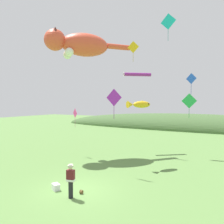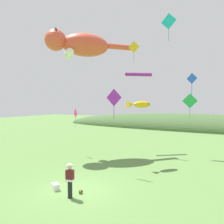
{
  "view_description": "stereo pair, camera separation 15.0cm",
  "coord_description": "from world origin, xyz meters",
  "px_view_note": "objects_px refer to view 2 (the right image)",
  "views": [
    {
      "loc": [
        7.54,
        -9.58,
        4.95
      ],
      "look_at": [
        0.0,
        4.0,
        4.29
      ],
      "focal_mm": 35.0,
      "sensor_mm": 36.0,
      "label": 1
    },
    {
      "loc": [
        7.67,
        -9.51,
        4.95
      ],
      "look_at": [
        0.0,
        4.0,
        4.29
      ],
      "focal_mm": 35.0,
      "sensor_mm": 36.0,
      "label": 2
    }
  ],
  "objects_px": {
    "picnic_cooler": "(55,187)",
    "kite_diamond_violet": "(114,98)",
    "kite_giant_cat": "(79,45)",
    "kite_fish_windsock": "(139,104)",
    "kite_tube_streamer": "(138,74)",
    "kite_diamond_blue": "(192,79)",
    "kite_spool": "(81,192)",
    "kite_diamond_pink": "(76,113)",
    "festival_attendant": "(70,180)",
    "kite_diamond_gold": "(134,47)",
    "kite_diamond_green": "(190,101)",
    "kite_diamond_teal": "(169,21)"
  },
  "relations": [
    {
      "from": "kite_diamond_pink",
      "to": "kite_diamond_gold",
      "type": "bearing_deg",
      "value": 44.36
    },
    {
      "from": "kite_spool",
      "to": "kite_diamond_pink",
      "type": "distance_m",
      "value": 9.96
    },
    {
      "from": "kite_giant_cat",
      "to": "kite_diamond_pink",
      "type": "height_order",
      "value": "kite_giant_cat"
    },
    {
      "from": "kite_diamond_green",
      "to": "kite_diamond_teal",
      "type": "distance_m",
      "value": 7.21
    },
    {
      "from": "kite_diamond_blue",
      "to": "kite_diamond_gold",
      "type": "distance_m",
      "value": 6.85
    },
    {
      "from": "kite_spool",
      "to": "kite_diamond_teal",
      "type": "height_order",
      "value": "kite_diamond_teal"
    },
    {
      "from": "picnic_cooler",
      "to": "kite_diamond_pink",
      "type": "height_order",
      "value": "kite_diamond_pink"
    },
    {
      "from": "kite_diamond_green",
      "to": "kite_diamond_gold",
      "type": "distance_m",
      "value": 7.66
    },
    {
      "from": "kite_giant_cat",
      "to": "kite_tube_streamer",
      "type": "xyz_separation_m",
      "value": [
        4.12,
        4.58,
        -2.59
      ]
    },
    {
      "from": "kite_giant_cat",
      "to": "kite_diamond_teal",
      "type": "xyz_separation_m",
      "value": [
        8.28,
        1.11,
        1.04
      ]
    },
    {
      "from": "picnic_cooler",
      "to": "kite_giant_cat",
      "type": "xyz_separation_m",
      "value": [
        -4.35,
        7.82,
        10.33
      ]
    },
    {
      "from": "kite_diamond_pink",
      "to": "kite_tube_streamer",
      "type": "bearing_deg",
      "value": 50.83
    },
    {
      "from": "kite_spool",
      "to": "kite_giant_cat",
      "type": "xyz_separation_m",
      "value": [
        -5.93,
        7.53,
        10.41
      ]
    },
    {
      "from": "kite_diamond_blue",
      "to": "kite_tube_streamer",
      "type": "bearing_deg",
      "value": 160.87
    },
    {
      "from": "festival_attendant",
      "to": "kite_fish_windsock",
      "type": "relative_size",
      "value": 0.89
    },
    {
      "from": "kite_diamond_green",
      "to": "kite_diamond_blue",
      "type": "bearing_deg",
      "value": -75.47
    },
    {
      "from": "festival_attendant",
      "to": "kite_giant_cat",
      "type": "height_order",
      "value": "kite_giant_cat"
    },
    {
      "from": "picnic_cooler",
      "to": "kite_diamond_violet",
      "type": "relative_size",
      "value": 0.27
    },
    {
      "from": "kite_diamond_teal",
      "to": "kite_diamond_violet",
      "type": "xyz_separation_m",
      "value": [
        -2.61,
        -4.46,
        -6.25
      ]
    },
    {
      "from": "kite_tube_streamer",
      "to": "kite_diamond_green",
      "type": "height_order",
      "value": "kite_tube_streamer"
    },
    {
      "from": "kite_diamond_pink",
      "to": "kite_diamond_teal",
      "type": "bearing_deg",
      "value": 11.28
    },
    {
      "from": "picnic_cooler",
      "to": "kite_diamond_teal",
      "type": "bearing_deg",
      "value": 66.23
    },
    {
      "from": "kite_tube_streamer",
      "to": "kite_diamond_teal",
      "type": "height_order",
      "value": "kite_diamond_teal"
    },
    {
      "from": "festival_attendant",
      "to": "kite_diamond_gold",
      "type": "distance_m",
      "value": 15.25
    },
    {
      "from": "kite_fish_windsock",
      "to": "kite_diamond_gold",
      "type": "xyz_separation_m",
      "value": [
        -2.42,
        4.31,
        5.71
      ]
    },
    {
      "from": "kite_tube_streamer",
      "to": "kite_diamond_teal",
      "type": "bearing_deg",
      "value": -39.83
    },
    {
      "from": "kite_diamond_teal",
      "to": "kite_giant_cat",
      "type": "bearing_deg",
      "value": -172.37
    },
    {
      "from": "kite_diamond_green",
      "to": "kite_diamond_violet",
      "type": "height_order",
      "value": "kite_diamond_violet"
    },
    {
      "from": "kite_giant_cat",
      "to": "kite_diamond_teal",
      "type": "distance_m",
      "value": 8.42
    },
    {
      "from": "kite_diamond_gold",
      "to": "kite_diamond_teal",
      "type": "bearing_deg",
      "value": -30.36
    },
    {
      "from": "kite_diamond_green",
      "to": "kite_diamond_teal",
      "type": "bearing_deg",
      "value": -112.44
    },
    {
      "from": "kite_giant_cat",
      "to": "kite_diamond_violet",
      "type": "height_order",
      "value": "kite_giant_cat"
    },
    {
      "from": "kite_tube_streamer",
      "to": "kite_diamond_gold",
      "type": "height_order",
      "value": "kite_diamond_gold"
    },
    {
      "from": "kite_fish_windsock",
      "to": "kite_diamond_violet",
      "type": "height_order",
      "value": "kite_diamond_violet"
    },
    {
      "from": "festival_attendant",
      "to": "kite_diamond_violet",
      "type": "xyz_separation_m",
      "value": [
        -0.09,
        4.86,
        4.35
      ]
    },
    {
      "from": "kite_tube_streamer",
      "to": "kite_diamond_green",
      "type": "xyz_separation_m",
      "value": [
        5.39,
        -0.49,
        -2.82
      ]
    },
    {
      "from": "kite_diamond_green",
      "to": "kite_diamond_violet",
      "type": "bearing_deg",
      "value": -117.3
    },
    {
      "from": "kite_tube_streamer",
      "to": "kite_diamond_blue",
      "type": "xyz_separation_m",
      "value": [
        5.78,
        -2.01,
        -0.96
      ]
    },
    {
      "from": "kite_diamond_gold",
      "to": "kite_fish_windsock",
      "type": "bearing_deg",
      "value": -60.73
    },
    {
      "from": "kite_diamond_teal",
      "to": "picnic_cooler",
      "type": "bearing_deg",
      "value": -113.77
    },
    {
      "from": "kite_tube_streamer",
      "to": "kite_diamond_gold",
      "type": "bearing_deg",
      "value": -89.62
    },
    {
      "from": "festival_attendant",
      "to": "kite_diamond_green",
      "type": "xyz_separation_m",
      "value": [
        3.75,
        12.3,
        4.15
      ]
    },
    {
      "from": "kite_tube_streamer",
      "to": "kite_diamond_blue",
      "type": "relative_size",
      "value": 1.41
    },
    {
      "from": "kite_spool",
      "to": "kite_fish_windsock",
      "type": "relative_size",
      "value": 0.1
    },
    {
      "from": "kite_diamond_teal",
      "to": "kite_diamond_gold",
      "type": "bearing_deg",
      "value": 149.64
    },
    {
      "from": "festival_attendant",
      "to": "kite_giant_cat",
      "type": "xyz_separation_m",
      "value": [
        -5.75,
        8.21,
        9.56
      ]
    },
    {
      "from": "kite_diamond_green",
      "to": "kite_diamond_teal",
      "type": "relative_size",
      "value": 1.03
    },
    {
      "from": "kite_fish_windsock",
      "to": "kite_diamond_blue",
      "type": "bearing_deg",
      "value": 44.91
    },
    {
      "from": "kite_tube_streamer",
      "to": "kite_diamond_violet",
      "type": "height_order",
      "value": "kite_tube_streamer"
    },
    {
      "from": "kite_diamond_blue",
      "to": "kite_diamond_green",
      "type": "height_order",
      "value": "kite_diamond_blue"
    }
  ]
}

